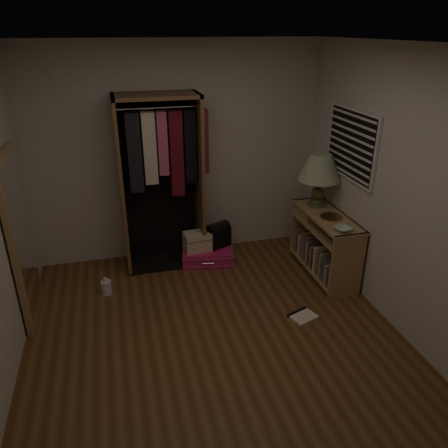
# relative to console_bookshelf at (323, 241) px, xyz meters

# --- Properties ---
(ground) EXTENTS (4.00, 4.00, 0.00)m
(ground) POSITION_rel_console_bookshelf_xyz_m (-1.54, -1.05, -0.39)
(ground) COLOR #543218
(ground) RESTS_ON ground
(room_walls) EXTENTS (3.52, 4.02, 2.60)m
(room_walls) POSITION_rel_console_bookshelf_xyz_m (-1.46, -1.00, 1.11)
(room_walls) COLOR beige
(room_walls) RESTS_ON ground
(console_bookshelf) EXTENTS (0.42, 1.12, 0.75)m
(console_bookshelf) POSITION_rel_console_bookshelf_xyz_m (0.00, 0.00, 0.00)
(console_bookshelf) COLOR #9B774B
(console_bookshelf) RESTS_ON ground
(open_wardrobe) EXTENTS (1.03, 0.50, 2.05)m
(open_wardrobe) POSITION_rel_console_bookshelf_xyz_m (-1.75, 0.73, 0.83)
(open_wardrobe) COLOR brown
(open_wardrobe) RESTS_ON ground
(floor_mirror) EXTENTS (0.06, 0.80, 1.70)m
(floor_mirror) POSITION_rel_console_bookshelf_xyz_m (-3.24, -0.05, 0.46)
(floor_mirror) COLOR #A37A4F
(floor_mirror) RESTS_ON ground
(pink_suitcase) EXTENTS (0.70, 0.57, 0.19)m
(pink_suitcase) POSITION_rel_console_bookshelf_xyz_m (-1.28, 0.55, -0.29)
(pink_suitcase) COLOR #C4175A
(pink_suitcase) RESTS_ON ground
(train_case) EXTENTS (0.36, 0.26, 0.24)m
(train_case) POSITION_rel_console_bookshelf_xyz_m (-1.40, 0.54, -0.08)
(train_case) COLOR beige
(train_case) RESTS_ON pink_suitcase
(black_bag) EXTENTS (0.34, 0.29, 0.31)m
(black_bag) POSITION_rel_console_bookshelf_xyz_m (-1.14, 0.58, -0.04)
(black_bag) COLOR black
(black_bag) RESTS_ON pink_suitcase
(table_lamp) EXTENTS (0.57, 0.57, 0.63)m
(table_lamp) POSITION_rel_console_bookshelf_xyz_m (0.00, 0.25, 0.82)
(table_lamp) COLOR #495026
(table_lamp) RESTS_ON console_bookshelf
(brass_tray) EXTENTS (0.33, 0.33, 0.01)m
(brass_tray) POSITION_rel_console_bookshelf_xyz_m (0.00, -0.12, 0.37)
(brass_tray) COLOR olive
(brass_tray) RESTS_ON console_bookshelf
(ceramic_bowl) EXTENTS (0.21, 0.21, 0.04)m
(ceramic_bowl) POSITION_rel_console_bookshelf_xyz_m (-0.05, -0.48, 0.38)
(ceramic_bowl) COLOR #A9CBB0
(ceramic_bowl) RESTS_ON console_bookshelf
(white_jug) EXTENTS (0.12, 0.12, 0.20)m
(white_jug) POSITION_rel_console_bookshelf_xyz_m (-2.52, 0.13, -0.31)
(white_jug) COLOR silver
(white_jug) RESTS_ON ground
(floor_book) EXTENTS (0.31, 0.28, 0.02)m
(floor_book) POSITION_rel_console_bookshelf_xyz_m (-0.60, -0.81, -0.38)
(floor_book) COLOR beige
(floor_book) RESTS_ON ground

